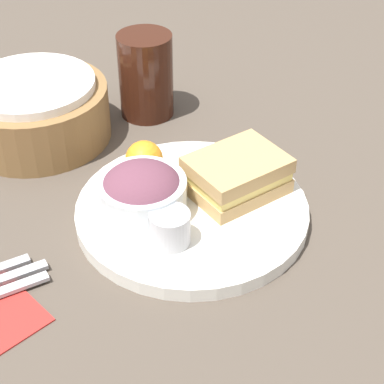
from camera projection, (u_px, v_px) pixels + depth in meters
The scene contains 8 objects.
ground_plane at pixel (192, 216), 0.78m from camera, with size 4.00×4.00×0.00m, color #4C4238.
plate at pixel (192, 211), 0.78m from camera, with size 0.28×0.28×0.02m, color white.
sandwich at pixel (237, 175), 0.78m from camera, with size 0.13×0.10×0.05m.
salad_bowl at pixel (142, 192), 0.75m from camera, with size 0.11×0.11×0.06m.
dressing_cup at pixel (170, 228), 0.71m from camera, with size 0.05×0.05×0.04m, color #B7B7BC.
orange_wedge at pixel (143, 160), 0.81m from camera, with size 0.05×0.05×0.05m, color orange.
drink_glass at pixel (146, 75), 0.94m from camera, with size 0.08×0.08×0.13m, color #38190F.
bread_basket at pixel (35, 110), 0.90m from camera, with size 0.21×0.21×0.09m.
Camera 1 is at (-0.42, -0.43, 0.50)m, focal length 60.00 mm.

